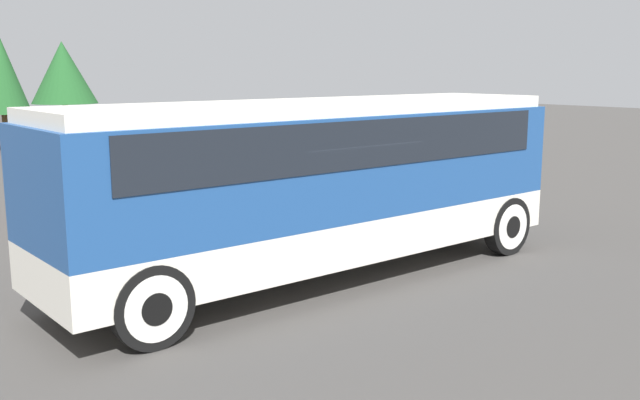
# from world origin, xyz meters

# --- Properties ---
(ground_plane) EXTENTS (120.00, 120.00, 0.00)m
(ground_plane) POSITION_xyz_m (0.00, 0.00, 0.00)
(ground_plane) COLOR #423F3D
(tour_bus) EXTENTS (9.95, 2.54, 3.19)m
(tour_bus) POSITION_xyz_m (0.10, -0.00, 1.93)
(tour_bus) COLOR silver
(tour_bus) RESTS_ON ground_plane
(parked_car_near) EXTENTS (4.17, 1.94, 1.47)m
(parked_car_near) POSITION_xyz_m (0.41, 8.77, 0.73)
(parked_car_near) COLOR maroon
(parked_car_near) RESTS_ON ground_plane
(parked_car_mid) EXTENTS (4.48, 1.89, 1.33)m
(parked_car_mid) POSITION_xyz_m (0.54, 6.39, 0.67)
(parked_car_mid) COLOR silver
(parked_car_mid) RESTS_ON ground_plane
(tree_left) EXTENTS (3.26, 3.26, 5.11)m
(tree_left) POSITION_xyz_m (5.36, 26.96, 3.54)
(tree_left) COLOR brown
(tree_left) RESTS_ON ground_plane
(tree_center) EXTENTS (2.39, 2.39, 5.27)m
(tree_center) POSITION_xyz_m (1.75, 24.72, 3.48)
(tree_center) COLOR brown
(tree_center) RESTS_ON ground_plane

